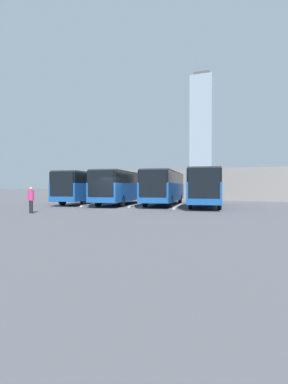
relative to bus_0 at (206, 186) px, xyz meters
The scene contains 11 objects.
ground_plane 8.42m from the bus_0, 40.72° to the left, with size 600.00×600.00×0.00m, color #5B5B60.
bus_0 is the anchor object (origin of this frame).
curb_divider_0 3.21m from the bus_0, 39.67° to the left, with size 0.24×6.19×0.15m, color #B2B2AD.
bus_1 4.25m from the bus_0, 12.18° to the right, with size 4.05×11.89×3.22m.
curb_divider_1 6.52m from the bus_0, ahead, with size 0.24×6.19×0.15m, color #B2B2AD.
bus_2 8.31m from the bus_0, ahead, with size 4.05×11.89×3.22m.
curb_divider_2 10.67m from the bus_0, ahead, with size 0.24×6.19×0.15m, color #B2B2AD.
bus_3 12.48m from the bus_0, ahead, with size 4.05×11.89×3.22m.
pedestrian 14.79m from the bus_0, 48.77° to the left, with size 0.54×0.54×1.75m.
station_building 19.16m from the bus_0, 71.00° to the right, with size 38.12×14.78×4.20m.
office_tower 177.08m from the bus_0, 79.90° to the right, with size 14.19×14.19×76.12m.
Camera 1 is at (-10.62, 21.57, 1.73)m, focal length 28.00 mm.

